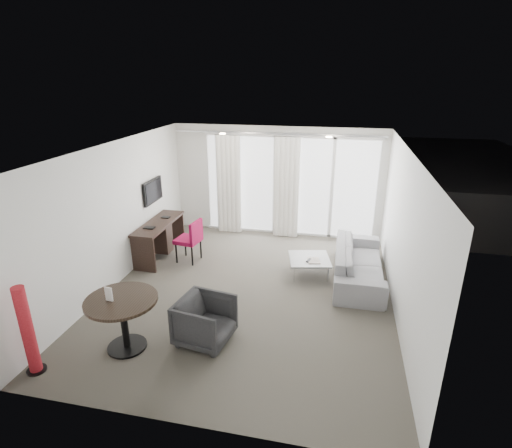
% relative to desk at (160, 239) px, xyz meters
% --- Properties ---
extents(floor, '(5.00, 6.00, 0.00)m').
position_rel_desk_xyz_m(floor, '(2.23, -1.12, -0.38)').
color(floor, '#4B463D').
rests_on(floor, ground).
extents(ceiling, '(5.00, 6.00, 0.00)m').
position_rel_desk_xyz_m(ceiling, '(2.23, -1.12, 2.22)').
color(ceiling, white).
rests_on(ceiling, ground).
extents(wall_left, '(0.00, 6.00, 2.60)m').
position_rel_desk_xyz_m(wall_left, '(-0.27, -1.12, 0.92)').
color(wall_left, silver).
rests_on(wall_left, ground).
extents(wall_right, '(0.00, 6.00, 2.60)m').
position_rel_desk_xyz_m(wall_right, '(4.73, -1.12, 0.92)').
color(wall_right, silver).
rests_on(wall_right, ground).
extents(wall_front, '(5.00, 0.00, 2.60)m').
position_rel_desk_xyz_m(wall_front, '(2.23, -4.12, 0.92)').
color(wall_front, silver).
rests_on(wall_front, ground).
extents(window_panel, '(4.00, 0.02, 2.38)m').
position_rel_desk_xyz_m(window_panel, '(2.53, 1.87, 0.82)').
color(window_panel, white).
rests_on(window_panel, ground).
extents(window_frame, '(4.10, 0.06, 2.44)m').
position_rel_desk_xyz_m(window_frame, '(2.53, 1.85, 0.82)').
color(window_frame, white).
rests_on(window_frame, ground).
extents(curtain_left, '(0.60, 0.20, 2.38)m').
position_rel_desk_xyz_m(curtain_left, '(1.08, 1.70, 0.82)').
color(curtain_left, white).
rests_on(curtain_left, ground).
extents(curtain_right, '(0.60, 0.20, 2.38)m').
position_rel_desk_xyz_m(curtain_right, '(2.48, 1.70, 0.82)').
color(curtain_right, white).
rests_on(curtain_right, ground).
extents(curtain_track, '(4.80, 0.04, 0.04)m').
position_rel_desk_xyz_m(curtain_track, '(2.23, 1.70, 2.07)').
color(curtain_track, '#B2B2B7').
rests_on(curtain_track, ceiling).
extents(downlight_a, '(0.12, 0.12, 0.02)m').
position_rel_desk_xyz_m(downlight_a, '(1.33, 0.48, 2.21)').
color(downlight_a, '#FFE0B2').
rests_on(downlight_a, ceiling).
extents(downlight_b, '(0.12, 0.12, 0.02)m').
position_rel_desk_xyz_m(downlight_b, '(3.43, 0.48, 2.21)').
color(downlight_b, '#FFE0B2').
rests_on(downlight_b, ceiling).
extents(desk, '(0.51, 1.63, 0.76)m').
position_rel_desk_xyz_m(desk, '(0.00, 0.00, 0.00)').
color(desk, black).
rests_on(desk, floor).
extents(tv, '(0.05, 0.80, 0.50)m').
position_rel_desk_xyz_m(tv, '(-0.23, 0.33, 0.97)').
color(tv, black).
rests_on(tv, wall_left).
extents(desk_chair, '(0.56, 0.53, 0.91)m').
position_rel_desk_xyz_m(desk_chair, '(0.68, -0.10, 0.07)').
color(desk_chair, maroon).
rests_on(desk_chair, floor).
extents(round_table, '(1.19, 1.19, 0.80)m').
position_rel_desk_xyz_m(round_table, '(0.85, -3.00, 0.02)').
color(round_table, black).
rests_on(round_table, floor).
extents(menu_card, '(0.11, 0.03, 0.21)m').
position_rel_desk_xyz_m(menu_card, '(0.72, -3.07, 0.34)').
color(menu_card, white).
rests_on(menu_card, round_table).
extents(red_lamp, '(0.31, 0.31, 1.26)m').
position_rel_desk_xyz_m(red_lamp, '(-0.09, -3.70, 0.25)').
color(red_lamp, '#A31A23').
rests_on(red_lamp, floor).
extents(tub_armchair, '(0.87, 0.85, 0.69)m').
position_rel_desk_xyz_m(tub_armchair, '(1.92, -2.62, -0.04)').
color(tub_armchair, '#262628').
rests_on(tub_armchair, floor).
extents(coffee_table, '(0.91, 0.91, 0.35)m').
position_rel_desk_xyz_m(coffee_table, '(3.22, -0.19, -0.21)').
color(coffee_table, gray).
rests_on(coffee_table, floor).
extents(remote, '(0.10, 0.17, 0.02)m').
position_rel_desk_xyz_m(remote, '(3.22, -0.31, -0.02)').
color(remote, black).
rests_on(remote, coffee_table).
extents(magazine, '(0.26, 0.30, 0.01)m').
position_rel_desk_xyz_m(magazine, '(3.31, -0.29, -0.02)').
color(magazine, gray).
rests_on(magazine, coffee_table).
extents(sofa, '(0.89, 2.28, 0.67)m').
position_rel_desk_xyz_m(sofa, '(4.16, -0.15, -0.05)').
color(sofa, gray).
rests_on(sofa, floor).
extents(terrace_slab, '(5.60, 3.00, 0.12)m').
position_rel_desk_xyz_m(terrace_slab, '(2.53, 3.38, -0.44)').
color(terrace_slab, '#4D4D50').
rests_on(terrace_slab, ground).
extents(rattan_chair_a, '(0.75, 0.75, 0.84)m').
position_rel_desk_xyz_m(rattan_chair_a, '(3.59, 3.78, 0.04)').
color(rattan_chair_a, brown).
rests_on(rattan_chair_a, terrace_slab).
extents(rattan_chair_b, '(0.71, 0.71, 0.90)m').
position_rel_desk_xyz_m(rattan_chair_b, '(3.84, 3.17, 0.07)').
color(rattan_chair_b, brown).
rests_on(rattan_chair_b, terrace_slab).
extents(rattan_table, '(0.63, 0.63, 0.50)m').
position_rel_desk_xyz_m(rattan_table, '(3.73, 2.43, -0.13)').
color(rattan_table, brown).
rests_on(rattan_table, terrace_slab).
extents(balustrade, '(5.50, 0.06, 1.05)m').
position_rel_desk_xyz_m(balustrade, '(2.53, 4.83, 0.12)').
color(balustrade, '#B2B2B7').
rests_on(balustrade, terrace_slab).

